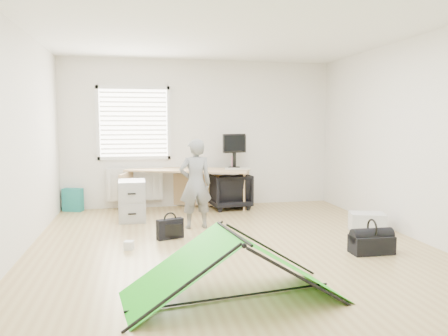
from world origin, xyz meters
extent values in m
plane|color=tan|center=(0.00, 0.00, 0.00)|extent=(5.50, 5.50, 0.00)
cube|color=silver|center=(0.00, 2.75, 1.35)|extent=(5.00, 0.02, 2.70)
cube|color=silver|center=(-1.20, 2.71, 1.55)|extent=(1.20, 0.06, 1.20)
cube|color=silver|center=(-1.20, 2.67, 0.45)|extent=(1.00, 0.12, 0.60)
cube|color=tan|center=(-0.26, 2.35, 0.37)|extent=(2.26, 1.41, 0.74)
cube|color=#9D9FA2|center=(-1.24, 1.68, 0.32)|extent=(0.42, 0.56, 0.64)
cube|color=black|center=(0.57, 2.37, 0.96)|extent=(0.48, 0.28, 0.45)
cube|color=black|center=(0.59, 2.40, 0.95)|extent=(0.46, 0.24, 0.43)
cube|color=beige|center=(0.59, 2.14, 0.75)|extent=(0.47, 0.22, 0.02)
cylinder|color=#BE6A86|center=(0.56, 2.41, 0.85)|extent=(0.08, 0.08, 0.22)
imported|color=black|center=(0.48, 2.35, 0.32)|extent=(0.76, 0.78, 0.64)
imported|color=slate|center=(-0.31, 0.98, 0.66)|extent=(0.51, 0.36, 1.32)
cube|color=silver|center=(2.08, 0.31, 0.13)|extent=(0.56, 0.46, 0.27)
cube|color=#1D7F7B|center=(-2.28, 2.63, 0.20)|extent=(0.37, 0.26, 0.40)
cube|color=black|center=(-0.73, 0.45, 0.14)|extent=(0.38, 0.23, 0.27)
cube|color=silver|center=(-1.27, 0.04, 0.05)|extent=(0.13, 0.13, 0.11)
cube|color=black|center=(1.59, -0.68, 0.11)|extent=(0.50, 0.26, 0.22)
camera|label=1|loc=(-1.13, -5.33, 1.56)|focal=35.00mm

